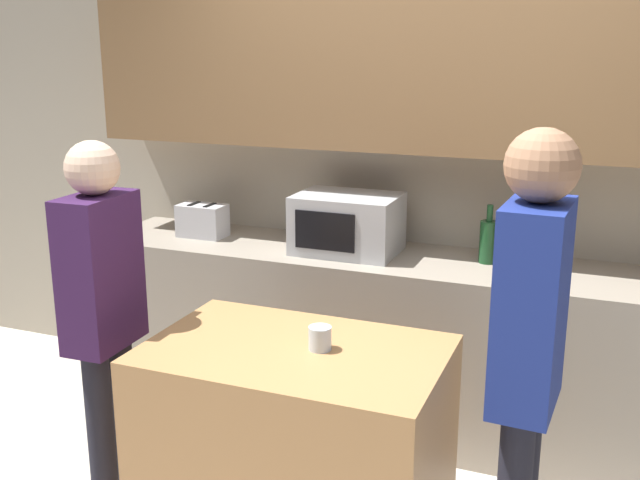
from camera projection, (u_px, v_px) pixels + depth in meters
back_wall at (443, 132)px, 3.81m from camera, size 6.40×0.40×2.70m
back_counter at (423, 347)px, 3.84m from camera, size 3.60×0.62×0.93m
kitchen_island at (296, 456)px, 2.86m from camera, size 1.10×0.72×0.89m
microwave at (347, 224)px, 3.83m from camera, size 0.52×0.39×0.30m
toaster at (202, 220)px, 4.15m from camera, size 0.26×0.16×0.18m
bottle_0 at (488, 241)px, 3.65m from camera, size 0.09×0.09×0.29m
bottle_1 at (512, 245)px, 3.58m from camera, size 0.09×0.09×0.29m
bottle_2 at (532, 248)px, 3.53m from camera, size 0.07×0.07×0.28m
cup_0 at (320, 338)px, 2.73m from camera, size 0.08×0.08×0.09m
person_left at (528, 347)px, 2.37m from camera, size 0.23×0.35×1.74m
person_center at (103, 304)px, 3.01m from camera, size 0.21×0.35×1.62m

